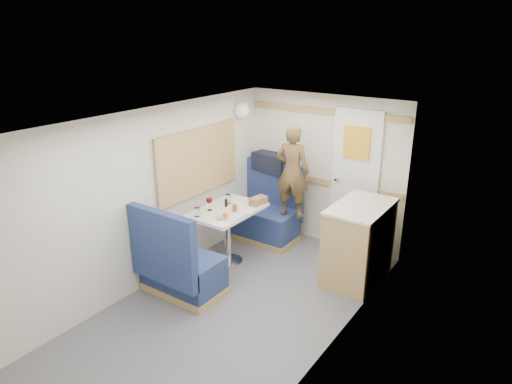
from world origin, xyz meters
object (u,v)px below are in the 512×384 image
Objects in this scene: tray at (232,215)px; dome_light at (242,110)px; dinette_table at (227,221)px; tumbler_mid at (228,199)px; person at (292,171)px; salt_grinder at (222,206)px; cheese_block at (221,216)px; pepper_grinder at (226,203)px; orange_fruit at (225,215)px; bench_near at (179,269)px; bread_loaf at (258,201)px; tumbler_left at (197,212)px; bench_far at (266,218)px; beer_glass at (235,209)px; galley_counter at (358,242)px; duffel_bag at (271,162)px; wine_glass at (209,201)px.

dome_light is at bearing 120.03° from tray.
tumbler_mid is (-0.11, 0.15, 0.21)m from dinette_table.
salt_grinder is (-0.44, -0.89, -0.29)m from person.
cheese_block is at bearing -105.31° from tray.
pepper_grinder is (-0.20, 0.34, 0.01)m from cheese_block.
tumbler_mid is (-0.28, 0.28, 0.05)m from tray.
orange_fruit is 0.58× the size of tumbler_mid.
bench_near is at bearing -102.95° from cheese_block.
bread_loaf is (0.33, 0.19, -0.01)m from tumbler_mid.
tumbler_left is 0.91× the size of tumbler_mid.
dinette_table is 1.51m from dome_light.
salt_grinder reaches higher than dinette_table.
beer_glass is at bearing -81.15° from bench_far.
tumbler_mid is at bearing -67.77° from dome_light.
galley_counter is at bearing 153.90° from person.
bench_far is at bearing -64.36° from duffel_bag.
salt_grinder reaches higher than orange_fruit.
duffel_bag is at bearing 101.22° from orange_fruit.
dinette_table is at bearing 115.25° from cheese_block.
bench_near is at bearing -87.84° from salt_grinder.
tumbler_mid reaches higher than dinette_table.
tumbler_left is at bearing -161.75° from cheese_block.
pepper_grinder is at bearing -67.43° from dome_light.
salt_grinder is 0.47m from bread_loaf.
pepper_grinder is 0.12m from salt_grinder.
dome_light is 1.84× the size of tumbler_left.
bench_far is 0.86m from tumbler_mid.
cheese_block reaches higher than dinette_table.
duffel_bag reaches higher than tray.
beer_glass is (0.24, -0.19, -0.01)m from tumbler_mid.
bench_far is 0.73m from bread_loaf.
bench_near is 15.36× the size of orange_fruit.
beer_glass is at bearing -59.01° from dome_light.
bench_near is at bearing 64.89° from person.
bench_near is (-0.00, -0.86, -0.27)m from dinette_table.
bench_near is at bearing -106.79° from orange_fruit.
duffel_bag is 3.07× the size of wine_glass.
tray is at bearing -36.27° from dinette_table.
duffel_bag is 4.75× the size of tumbler_left.
cheese_block is at bearing -97.86° from bread_loaf.
bench_far is 11.51× the size of cheese_block.
wine_glass is 1.72× the size of beer_glass.
beer_glass is at bearing 23.26° from wine_glass.
person is 12.35× the size of beer_glass.
tray is 0.47m from bread_loaf.
galley_counter is at bearing 23.65° from beer_glass.
bench_near is 1.14× the size of galley_counter.
tray is 0.41m from tumbler_left.
duffel_bag is 1.00m from tumbler_mid.
dinette_table is at bearing -90.00° from bench_far.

